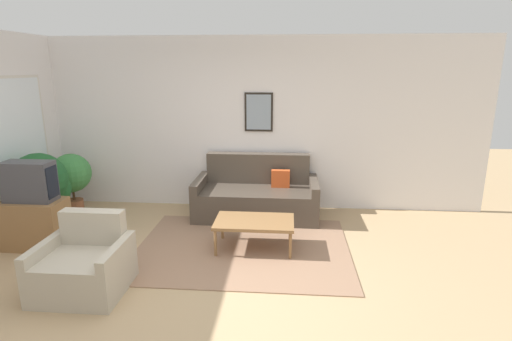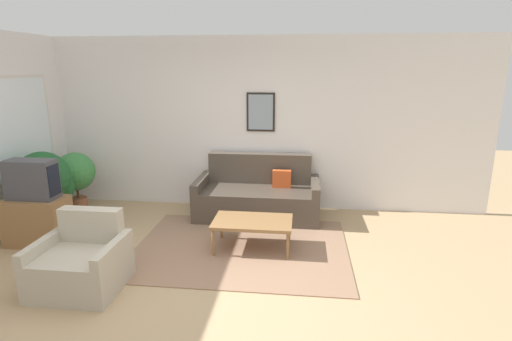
{
  "view_description": "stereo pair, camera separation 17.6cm",
  "coord_description": "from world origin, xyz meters",
  "px_view_note": "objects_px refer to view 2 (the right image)",
  "views": [
    {
      "loc": [
        0.93,
        -3.59,
        2.21
      ],
      "look_at": [
        0.5,
        1.7,
        0.85
      ],
      "focal_mm": 28.0,
      "sensor_mm": 36.0,
      "label": 1
    },
    {
      "loc": [
        1.1,
        -3.57,
        2.21
      ],
      "look_at": [
        0.5,
        1.7,
        0.85
      ],
      "focal_mm": 28.0,
      "sensor_mm": 36.0,
      "label": 2
    }
  ],
  "objects_px": {
    "armchair": "(82,263)",
    "coffee_table": "(253,223)",
    "tv": "(32,179)",
    "potted_plant_tall": "(43,180)",
    "couch": "(258,196)"
  },
  "relations": [
    {
      "from": "couch",
      "to": "armchair",
      "type": "distance_m",
      "value": 2.77
    },
    {
      "from": "couch",
      "to": "coffee_table",
      "type": "height_order",
      "value": "couch"
    },
    {
      "from": "couch",
      "to": "armchair",
      "type": "xyz_separation_m",
      "value": [
        -1.58,
        -2.28,
        -0.05
      ]
    },
    {
      "from": "tv",
      "to": "potted_plant_tall",
      "type": "relative_size",
      "value": 0.55
    },
    {
      "from": "tv",
      "to": "couch",
      "type": "bearing_deg",
      "value": 26.4
    },
    {
      "from": "coffee_table",
      "to": "potted_plant_tall",
      "type": "xyz_separation_m",
      "value": [
        -2.97,
        0.34,
        0.36
      ]
    },
    {
      "from": "couch",
      "to": "tv",
      "type": "distance_m",
      "value": 3.07
    },
    {
      "from": "coffee_table",
      "to": "armchair",
      "type": "xyz_separation_m",
      "value": [
        -1.64,
        -1.1,
        -0.09
      ]
    },
    {
      "from": "tv",
      "to": "potted_plant_tall",
      "type": "distance_m",
      "value": 0.55
    },
    {
      "from": "coffee_table",
      "to": "potted_plant_tall",
      "type": "bearing_deg",
      "value": 173.55
    },
    {
      "from": "couch",
      "to": "armchair",
      "type": "height_order",
      "value": "couch"
    },
    {
      "from": "armchair",
      "to": "coffee_table",
      "type": "bearing_deg",
      "value": 43.03
    },
    {
      "from": "couch",
      "to": "coffee_table",
      "type": "xyz_separation_m",
      "value": [
        0.06,
        -1.18,
        0.04
      ]
    },
    {
      "from": "coffee_table",
      "to": "tv",
      "type": "bearing_deg",
      "value": -176.77
    },
    {
      "from": "coffee_table",
      "to": "armchair",
      "type": "distance_m",
      "value": 1.98
    }
  ]
}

